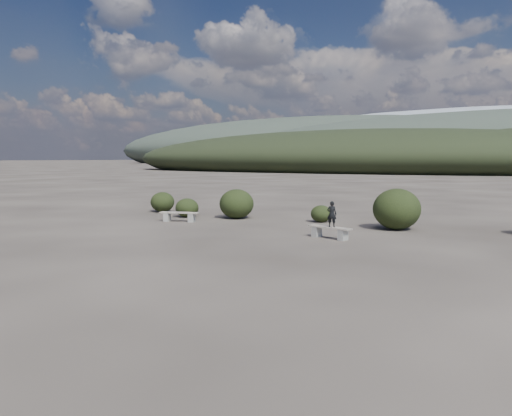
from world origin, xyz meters
The scene contains 10 objects.
ground centered at (0.00, 0.00, 0.00)m, with size 1200.00×1200.00×0.00m, color #2D2823.
bench_left centered at (-4.73, 6.21, 0.26)m, with size 1.72×0.82×0.42m.
bench_right centered at (2.62, 5.12, 0.25)m, with size 1.67×0.75×0.41m.
seated_person centered at (2.70, 5.10, 0.85)m, with size 0.32×0.21×0.89m, color black.
shrub_a centered at (-5.47, 7.74, 0.44)m, with size 1.08×1.08×0.89m, color black.
shrub_b centered at (-3.18, 8.45, 0.67)m, with size 1.57×1.57×1.35m, color black.
shrub_c centered at (0.71, 9.11, 0.37)m, with size 0.92×0.92×0.74m, color black.
shrub_d centered at (4.08, 8.46, 0.80)m, with size 1.82×1.82×1.59m, color black.
shrub_f centered at (-7.96, 8.96, 0.51)m, with size 1.21×1.21×1.03m, color black.
mountain_ridges centered at (-7.48, 339.06, 10.84)m, with size 500.00×400.00×56.00m.
Camera 1 is at (8.74, -10.89, 2.75)m, focal length 35.00 mm.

